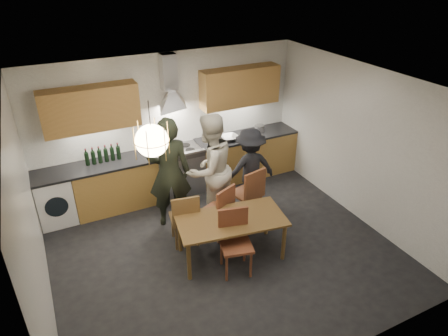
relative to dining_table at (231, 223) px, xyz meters
name	(u,v)px	position (x,y,z in m)	size (l,w,h in m)	color
ground	(223,249)	(-0.05, 0.15, -0.59)	(5.00, 5.00, 0.00)	black
room_shell	(223,151)	(-0.05, 0.15, 1.12)	(5.02, 4.52, 2.61)	white
counter_run	(179,170)	(-0.03, 2.10, -0.14)	(5.00, 0.62, 0.90)	tan
range_stove	(178,171)	(-0.05, 2.10, -0.15)	(0.90, 0.60, 0.92)	silver
wall_fixtures	(171,96)	(-0.05, 2.22, 1.29)	(4.30, 0.54, 1.10)	tan
pendant_lamp	(152,141)	(-1.05, 0.05, 1.51)	(0.43, 0.43, 0.70)	black
dining_table	(231,223)	(0.00, 0.00, 0.00)	(1.68, 1.02, 0.66)	brown
chair_back_left	(185,217)	(-0.52, 0.52, -0.05)	(0.49, 0.49, 0.93)	brown
chair_back_mid	(221,208)	(0.07, 0.49, -0.06)	(0.56, 0.56, 0.93)	brown
chair_back_right	(250,191)	(0.72, 0.69, -0.03)	(0.53, 0.53, 0.98)	brown
chair_front	(235,237)	(-0.07, -0.26, -0.04)	(0.52, 0.52, 0.95)	brown
person_left	(169,173)	(-0.51, 1.20, 0.37)	(0.70, 0.46, 1.91)	black
person_mid	(210,169)	(0.14, 1.04, 0.36)	(0.92, 0.72, 1.90)	beige
person_right	(250,168)	(0.95, 1.12, 0.15)	(0.95, 0.55, 1.47)	black
mixing_bowl	(229,138)	(1.01, 2.05, 0.35)	(0.33, 0.33, 0.08)	silver
stock_pot	(259,129)	(1.73, 2.14, 0.38)	(0.19, 0.19, 0.13)	#AEAEB1
wine_bottles	(103,154)	(-1.36, 2.18, 0.46)	(0.60, 0.07, 0.30)	black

